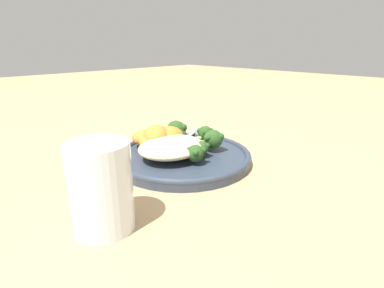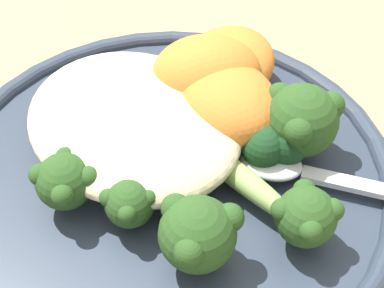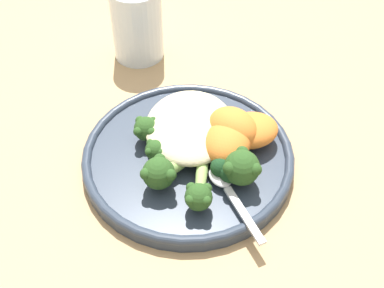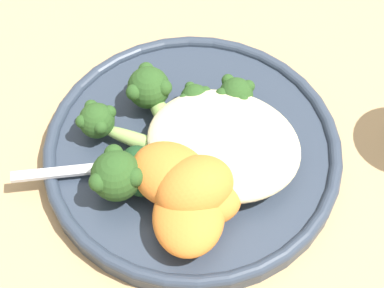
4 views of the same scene
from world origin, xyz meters
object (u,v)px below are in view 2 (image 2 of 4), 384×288
quinoa_mound (134,123)px  broccoli_stalk_2 (194,213)px  sweet_potato_chunk_0 (195,74)px  spoon (299,170)px  plate (168,180)px  sweet_potato_chunk_2 (227,65)px  broccoli_stalk_1 (148,178)px  broccoli_stalk_4 (288,122)px  sweet_potato_chunk_1 (227,101)px  broccoli_stalk_3 (278,198)px  kale_tuft (271,131)px  broccoli_stalk_0 (95,169)px  sweet_potato_chunk_3 (207,75)px

quinoa_mound → broccoli_stalk_2: 0.07m
sweet_potato_chunk_0 → spoon: (0.09, -0.01, -0.01)m
plate → sweet_potato_chunk_2: (-0.03, 0.08, 0.03)m
broccoli_stalk_1 → spoon: broccoli_stalk_1 is taller
broccoli_stalk_4 → spoon: bearing=-71.6°
sweet_potato_chunk_1 → sweet_potato_chunk_2: bearing=132.6°
sweet_potato_chunk_0 → spoon: 0.09m
broccoli_stalk_3 → kale_tuft: 0.05m
quinoa_mound → broccoli_stalk_4: bearing=42.8°
sweet_potato_chunk_2 → broccoli_stalk_0: bearing=-86.5°
sweet_potato_chunk_1 → broccoli_stalk_1: bearing=-86.2°
broccoli_stalk_3 → broccoli_stalk_4: size_ratio=1.30×
broccoli_stalk_0 → broccoli_stalk_3: bearing=131.3°
sweet_potato_chunk_1 → spoon: 0.06m
kale_tuft → sweet_potato_chunk_0: bearing=175.7°
broccoli_stalk_2 → sweet_potato_chunk_2: 0.12m
plate → spoon: 0.07m
broccoli_stalk_0 → broccoli_stalk_3: same height
broccoli_stalk_1 → sweet_potato_chunk_2: 0.10m
sweet_potato_chunk_0 → kale_tuft: bearing=-4.3°
broccoli_stalk_4 → sweet_potato_chunk_1: 0.04m
broccoli_stalk_0 → broccoli_stalk_2: broccoli_stalk_2 is taller
plate → sweet_potato_chunk_1: (0.00, 0.05, 0.03)m
broccoli_stalk_1 → broccoli_stalk_3: bearing=100.7°
sweet_potato_chunk_1 → spoon: sweet_potato_chunk_1 is taller
broccoli_stalk_1 → sweet_potato_chunk_0: size_ratio=1.88×
plate → broccoli_stalk_1: bearing=-75.6°
quinoa_mound → broccoli_stalk_4: 0.09m
quinoa_mound → kale_tuft: size_ratio=2.84×
plate → spoon: (0.06, 0.05, 0.01)m
plate → sweet_potato_chunk_1: size_ratio=3.78×
spoon → kale_tuft: bearing=143.7°
spoon → sweet_potato_chunk_0: bearing=146.7°
broccoli_stalk_1 → broccoli_stalk_2: broccoli_stalk_2 is taller
broccoli_stalk_0 → broccoli_stalk_2: bearing=112.0°
spoon → sweet_potato_chunk_1: bearing=152.5°
broccoli_stalk_3 → sweet_potato_chunk_3: 0.09m
broccoli_stalk_4 → sweet_potato_chunk_2: bearing=124.8°
broccoli_stalk_3 → sweet_potato_chunk_3: size_ratio=1.83×
sweet_potato_chunk_2 → sweet_potato_chunk_1: bearing=-47.4°
plate → sweet_potato_chunk_1: sweet_potato_chunk_1 is taller
sweet_potato_chunk_2 → kale_tuft: bearing=-23.1°
broccoli_stalk_0 → broccoli_stalk_2: 0.06m
plate → sweet_potato_chunk_1: 0.06m
sweet_potato_chunk_0 → sweet_potato_chunk_1: sweet_potato_chunk_1 is taller
broccoli_stalk_3 → broccoli_stalk_1: bearing=-146.1°
broccoli_stalk_1 → quinoa_mound: bearing=-141.5°
quinoa_mound → sweet_potato_chunk_2: same height
broccoli_stalk_4 → sweet_potato_chunk_3: size_ratio=1.41×
broccoli_stalk_2 → sweet_potato_chunk_0: broccoli_stalk_2 is taller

